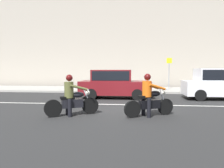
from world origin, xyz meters
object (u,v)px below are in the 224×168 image
parked_sedan_maroon (114,84)px  parked_hatchback_white (217,83)px  motorcycle_with_rider_olive (72,99)px  street_sign_post (169,70)px  motorcycle_with_rider_orange_stripe (149,99)px

parked_sedan_maroon → parked_hatchback_white: (6.01, 0.04, 0.05)m
motorcycle_with_rider_olive → street_sign_post: street_sign_post is taller
street_sign_post → parked_hatchback_white: bearing=-70.4°
parked_sedan_maroon → motorcycle_with_rider_olive: bearing=-102.9°
motorcycle_with_rider_olive → parked_hatchback_white: (7.16, 5.05, 0.30)m
motorcycle_with_rider_orange_stripe → parked_sedan_maroon: bearing=109.9°
motorcycle_with_rider_orange_stripe → motorcycle_with_rider_olive: bearing=-176.6°
parked_sedan_maroon → street_sign_post: (4.15, 5.28, 0.83)m
parked_hatchback_white → street_sign_post: size_ratio=1.44×
motorcycle_with_rider_olive → parked_hatchback_white: bearing=35.2°
motorcycle_with_rider_orange_stripe → parked_hatchback_white: 6.48m
motorcycle_with_rider_olive → parked_hatchback_white: parked_hatchback_white is taller
motorcycle_with_rider_orange_stripe → parked_sedan_maroon: parked_sedan_maroon is taller
motorcycle_with_rider_olive → street_sign_post: size_ratio=0.72×
parked_hatchback_white → street_sign_post: 5.62m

